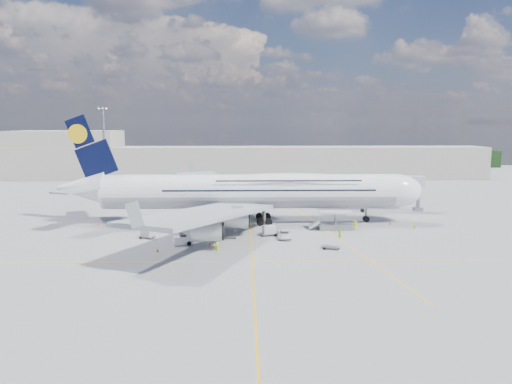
{
  "coord_description": "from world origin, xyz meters",
  "views": [
    {
      "loc": [
        -1.15,
        -94.7,
        21.32
      ],
      "look_at": [
        1.28,
        8.0,
        6.88
      ],
      "focal_mm": 35.0,
      "sensor_mm": 36.0,
      "label": 1
    }
  ],
  "objects_px": {
    "dolly_back": "(155,227)",
    "crew_van": "(355,225)",
    "cargo_loader": "(334,223)",
    "cone_wing_right_inner": "(210,243)",
    "catering_truck_inner": "(245,196)",
    "cone_nose": "(390,223)",
    "cone_wing_left_inner": "(243,205)",
    "dolly_row_a": "(147,233)",
    "crew_loader": "(340,234)",
    "light_mast": "(105,151)",
    "cone_tail": "(99,223)",
    "crew_tug": "(217,248)",
    "crew_wing": "(184,236)",
    "airliner": "(251,191)",
    "dolly_nose_far": "(331,247)",
    "dolly_nose_near": "(269,230)",
    "dolly_row_b": "(182,227)",
    "catering_truck_outer": "(204,191)",
    "cone_wing_left_outer": "(181,208)",
    "service_van": "(284,235)",
    "crew_nose": "(415,226)",
    "jet_bridge": "(376,184)",
    "cone_wing_right_outer": "(158,250)",
    "dolly_row_c": "(229,236)"
  },
  "relations": [
    {
      "from": "service_van",
      "to": "cone_wing_left_inner",
      "type": "relative_size",
      "value": 8.34
    },
    {
      "from": "crew_loader",
      "to": "cone_nose",
      "type": "xyz_separation_m",
      "value": [
        13.11,
        12.74,
        -0.7
      ]
    },
    {
      "from": "cargo_loader",
      "to": "crew_wing",
      "type": "xyz_separation_m",
      "value": [
        -29.1,
        -8.39,
        -0.48
      ]
    },
    {
      "from": "cone_nose",
      "to": "cone_wing_right_inner",
      "type": "distance_m",
      "value": 40.28
    },
    {
      "from": "catering_truck_inner",
      "to": "cone_nose",
      "type": "xyz_separation_m",
      "value": [
        30.37,
        -26.7,
        -1.81
      ]
    },
    {
      "from": "cargo_loader",
      "to": "dolly_nose_near",
      "type": "xyz_separation_m",
      "value": [
        -13.38,
        -5.44,
        -0.21
      ]
    },
    {
      "from": "dolly_row_a",
      "to": "catering_truck_inner",
      "type": "xyz_separation_m",
      "value": [
        18.24,
        38.15,
        1.13
      ]
    },
    {
      "from": "dolly_row_a",
      "to": "dolly_back",
      "type": "relative_size",
      "value": 1.01
    },
    {
      "from": "dolly_nose_near",
      "to": "cone_nose",
      "type": "distance_m",
      "value": 27.79
    },
    {
      "from": "catering_truck_inner",
      "to": "cone_wing_left_inner",
      "type": "height_order",
      "value": "catering_truck_inner"
    },
    {
      "from": "service_van",
      "to": "jet_bridge",
      "type": "bearing_deg",
      "value": 51.13
    },
    {
      "from": "cargo_loader",
      "to": "cone_tail",
      "type": "relative_size",
      "value": 15.71
    },
    {
      "from": "cargo_loader",
      "to": "dolly_row_a",
      "type": "relative_size",
      "value": 2.73
    },
    {
      "from": "crew_loader",
      "to": "crew_tug",
      "type": "height_order",
      "value": "crew_loader"
    },
    {
      "from": "light_mast",
      "to": "cone_wing_left_outer",
      "type": "height_order",
      "value": "light_mast"
    },
    {
      "from": "catering_truck_outer",
      "to": "cone_tail",
      "type": "distance_m",
      "value": 43.43
    },
    {
      "from": "catering_truck_inner",
      "to": "cone_nose",
      "type": "distance_m",
      "value": 40.48
    },
    {
      "from": "crew_van",
      "to": "crew_nose",
      "type": "bearing_deg",
      "value": -135.42
    },
    {
      "from": "jet_bridge",
      "to": "dolly_row_b",
      "type": "distance_m",
      "value": 47.75
    },
    {
      "from": "dolly_nose_near",
      "to": "crew_nose",
      "type": "relative_size",
      "value": 2.05
    },
    {
      "from": "cargo_loader",
      "to": "crew_loader",
      "type": "distance_m",
      "value": 8.4
    },
    {
      "from": "catering_truck_outer",
      "to": "cone_wing_left_inner",
      "type": "relative_size",
      "value": 10.4
    },
    {
      "from": "cone_wing_left_inner",
      "to": "cone_nose",
      "type": "bearing_deg",
      "value": -36.6
    },
    {
      "from": "cone_tail",
      "to": "crew_van",
      "type": "bearing_deg",
      "value": -6.61
    },
    {
      "from": "airliner",
      "to": "catering_truck_inner",
      "type": "xyz_separation_m",
      "value": [
        -1.19,
        23.95,
        -4.8
      ]
    },
    {
      "from": "dolly_nose_far",
      "to": "dolly_nose_near",
      "type": "bearing_deg",
      "value": 154.64
    },
    {
      "from": "service_van",
      "to": "cone_wing_right_outer",
      "type": "height_order",
      "value": "service_van"
    },
    {
      "from": "dolly_row_b",
      "to": "cone_wing_right_inner",
      "type": "distance_m",
      "value": 12.44
    },
    {
      "from": "cargo_loader",
      "to": "cone_wing_right_inner",
      "type": "bearing_deg",
      "value": -152.94
    },
    {
      "from": "crew_wing",
      "to": "cone_wing_right_inner",
      "type": "xyz_separation_m",
      "value": [
        5.04,
        -3.9,
        -0.51
      ]
    },
    {
      "from": "airliner",
      "to": "dolly_back",
      "type": "distance_m",
      "value": 21.23
    },
    {
      "from": "crew_van",
      "to": "jet_bridge",
      "type": "bearing_deg",
      "value": -69.24
    },
    {
      "from": "crew_tug",
      "to": "cone_wing_left_outer",
      "type": "relative_size",
      "value": 3.86
    },
    {
      "from": "cone_wing_left_inner",
      "to": "crew_van",
      "type": "bearing_deg",
      "value": -50.99
    },
    {
      "from": "dolly_nose_far",
      "to": "cone_tail",
      "type": "height_order",
      "value": "cone_tail"
    },
    {
      "from": "cargo_loader",
      "to": "dolly_row_b",
      "type": "xyz_separation_m",
      "value": [
        -30.18,
        -1.49,
        -0.28
      ]
    },
    {
      "from": "dolly_row_c",
      "to": "cone_wing_left_outer",
      "type": "xyz_separation_m",
      "value": [
        -12.94,
        32.2,
        -0.1
      ]
    },
    {
      "from": "dolly_back",
      "to": "crew_van",
      "type": "bearing_deg",
      "value": 6.81
    },
    {
      "from": "dolly_row_a",
      "to": "cone_nose",
      "type": "bearing_deg",
      "value": 38.2
    },
    {
      "from": "dolly_row_b",
      "to": "dolly_nose_near",
      "type": "height_order",
      "value": "dolly_nose_near"
    },
    {
      "from": "cargo_loader",
      "to": "cone_nose",
      "type": "relative_size",
      "value": 15.71
    },
    {
      "from": "dolly_back",
      "to": "crew_van",
      "type": "relative_size",
      "value": 1.66
    },
    {
      "from": "crew_tug",
      "to": "catering_truck_inner",
      "type": "bearing_deg",
      "value": 102.59
    },
    {
      "from": "service_van",
      "to": "crew_wing",
      "type": "distance_m",
      "value": 18.52
    },
    {
      "from": "crew_loader",
      "to": "cone_wing_right_outer",
      "type": "height_order",
      "value": "crew_loader"
    },
    {
      "from": "dolly_row_b",
      "to": "catering_truck_outer",
      "type": "xyz_separation_m",
      "value": [
        0.71,
        46.16,
        0.73
      ]
    },
    {
      "from": "dolly_nose_far",
      "to": "crew_wing",
      "type": "xyz_separation_m",
      "value": [
        -25.74,
        7.17,
        0.44
      ]
    },
    {
      "from": "light_mast",
      "to": "catering_truck_inner",
      "type": "xyz_separation_m",
      "value": [
        39.07,
        -11.05,
        -11.14
      ]
    },
    {
      "from": "crew_van",
      "to": "cone_tail",
      "type": "height_order",
      "value": "crew_van"
    },
    {
      "from": "crew_wing",
      "to": "jet_bridge",
      "type": "bearing_deg",
      "value": -51.55
    }
  ]
}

